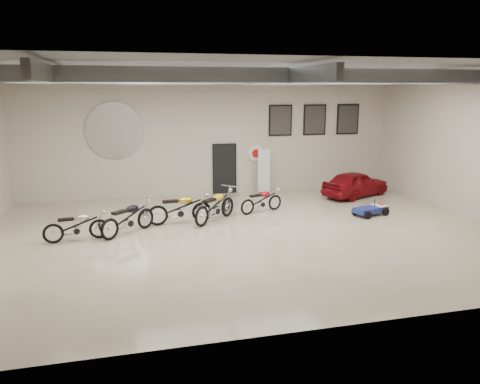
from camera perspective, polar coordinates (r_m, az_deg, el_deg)
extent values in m
cube|color=beige|center=(14.68, 1.14, -5.19)|extent=(16.00, 12.00, 0.01)
cube|color=slate|center=(13.99, 1.23, 14.71)|extent=(16.00, 12.00, 0.01)
cube|color=beige|center=(19.93, -3.37, 6.86)|extent=(16.00, 0.02, 5.00)
cube|color=beige|center=(17.95, 26.76, 4.91)|extent=(0.02, 12.00, 5.00)
cube|color=black|center=(20.18, -1.90, 2.78)|extent=(0.92, 0.08, 2.10)
imported|color=maroon|center=(20.23, 13.90, 0.99)|extent=(2.47, 3.44, 1.09)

